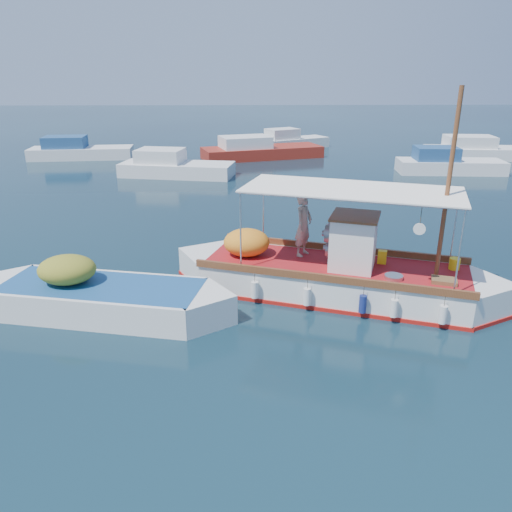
{
  "coord_description": "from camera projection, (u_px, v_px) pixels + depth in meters",
  "views": [
    {
      "loc": [
        -1.79,
        -12.74,
        6.12
      ],
      "look_at": [
        -1.54,
        0.0,
        1.32
      ],
      "focal_mm": 35.0,
      "sensor_mm": 36.0,
      "label": 1
    }
  ],
  "objects": [
    {
      "name": "ground",
      "position": [
        310.0,
        299.0,
        14.11
      ],
      "size": [
        160.0,
        160.0,
        0.0
      ],
      "primitive_type": "plane",
      "color": "black",
      "rests_on": "ground"
    },
    {
      "name": "fishing_caique",
      "position": [
        332.0,
        276.0,
        14.33
      ],
      "size": [
        9.25,
        4.8,
        5.95
      ],
      "rotation": [
        0.0,
        0.0,
        -0.33
      ],
      "color": "white",
      "rests_on": "ground"
    },
    {
      "name": "dinghy",
      "position": [
        100.0,
        300.0,
        13.22
      ],
      "size": [
        7.18,
        3.06,
        1.79
      ],
      "rotation": [
        0.0,
        0.0,
        -0.2
      ],
      "color": "white",
      "rests_on": "ground"
    },
    {
      "name": "bg_boat_nw",
      "position": [
        174.0,
        168.0,
        30.13
      ],
      "size": [
        7.04,
        3.57,
        1.8
      ],
      "rotation": [
        0.0,
        0.0,
        -0.18
      ],
      "color": "silver",
      "rests_on": "ground"
    },
    {
      "name": "bg_boat_n",
      "position": [
        259.0,
        151.0,
        36.15
      ],
      "size": [
        9.05,
        5.23,
        1.8
      ],
      "rotation": [
        0.0,
        0.0,
        0.3
      ],
      "color": "maroon",
      "rests_on": "ground"
    },
    {
      "name": "bg_boat_ne",
      "position": [
        447.0,
        165.0,
        31.04
      ],
      "size": [
        6.52,
        2.66,
        1.8
      ],
      "rotation": [
        0.0,
        0.0,
        -0.07
      ],
      "color": "silver",
      "rests_on": "ground"
    },
    {
      "name": "bg_boat_e",
      "position": [
        482.0,
        152.0,
        36.03
      ],
      "size": [
        8.5,
        3.36,
        1.8
      ],
      "rotation": [
        0.0,
        0.0,
        -0.09
      ],
      "color": "silver",
      "rests_on": "ground"
    },
    {
      "name": "bg_boat_far_w",
      "position": [
        78.0,
        152.0,
        35.97
      ],
      "size": [
        7.33,
        2.95,
        1.8
      ],
      "rotation": [
        0.0,
        0.0,
        0.09
      ],
      "color": "silver",
      "rests_on": "ground"
    },
    {
      "name": "bg_boat_far_n",
      "position": [
        290.0,
        142.0,
        40.66
      ],
      "size": [
        6.34,
        4.61,
        1.8
      ],
      "rotation": [
        0.0,
        0.0,
        0.48
      ],
      "color": "silver",
      "rests_on": "ground"
    }
  ]
}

